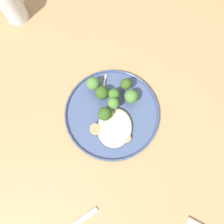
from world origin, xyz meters
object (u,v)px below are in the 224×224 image
object	(u,v)px
broccoli_floret_center_pile	(105,114)
broccoli_floret_front_edge	(102,93)
broccoli_floret_tall_stalk	(93,84)
water_glass	(12,5)
seared_scallop_tiny_bay	(96,129)
seared_scallop_right_edge	(126,138)
seared_scallop_large_seared	(114,111)
broccoli_floret_small_sprig	(126,84)
broccoli_floret_right_tilted	(114,94)
dinner_plate	(112,113)
seared_scallop_left_edge	(116,128)
broccoli_floret_left_leaning	(113,103)
broccoli_floret_beside_noodles	(131,96)

from	to	relation	value
broccoli_floret_center_pile	broccoli_floret_front_edge	xyz separation A→B (m)	(-0.06, -0.02, -0.01)
broccoli_floret_tall_stalk	water_glass	bearing A→B (deg)	-126.44
seared_scallop_tiny_bay	seared_scallop_right_edge	xyz separation A→B (m)	(0.01, 0.09, -0.00)
seared_scallop_large_seared	broccoli_floret_small_sprig	bearing A→B (deg)	163.01
seared_scallop_large_seared	seared_scallop_right_edge	size ratio (longest dim) A/B	0.79
broccoli_floret_right_tilted	broccoli_floret_small_sprig	bearing A→B (deg)	139.78
broccoli_floret_center_pile	broccoli_floret_front_edge	size ratio (longest dim) A/B	1.10
dinner_plate	seared_scallop_left_edge	xyz separation A→B (m)	(0.05, 0.02, 0.01)
broccoli_floret_front_edge	broccoli_floret_tall_stalk	xyz separation A→B (m)	(-0.02, -0.03, 0.00)
broccoli_floret_right_tilted	broccoli_floret_left_leaning	distance (m)	0.03
broccoli_floret_left_leaning	water_glass	xyz separation A→B (m)	(-0.29, -0.39, 0.00)
broccoli_floret_tall_stalk	broccoli_floret_left_leaning	bearing A→B (deg)	53.18
broccoli_floret_tall_stalk	broccoli_floret_beside_noodles	bearing A→B (deg)	79.87
seared_scallop_tiny_bay	broccoli_floret_front_edge	bearing A→B (deg)	179.40
seared_scallop_large_seared	broccoli_floret_beside_noodles	bearing A→B (deg)	135.69
broccoli_floret_right_tilted	broccoli_floret_left_leaning	bearing A→B (deg)	5.81
seared_scallop_left_edge	seared_scallop_tiny_bay	xyz separation A→B (m)	(0.01, -0.06, -0.00)
seared_scallop_left_edge	broccoli_floret_front_edge	world-z (taller)	broccoli_floret_front_edge
broccoli_floret_small_sprig	seared_scallop_tiny_bay	bearing A→B (deg)	-25.27
dinner_plate	broccoli_floret_small_sprig	xyz separation A→B (m)	(-0.08, 0.03, 0.04)
seared_scallop_large_seared	broccoli_floret_right_tilted	bearing A→B (deg)	-171.78
broccoli_floret_front_edge	dinner_plate	bearing A→B (deg)	38.95
broccoli_floret_small_sprig	broccoli_floret_left_leaning	xyz separation A→B (m)	(0.07, -0.03, 0.00)
broccoli_floret_beside_noodles	broccoli_floret_center_pile	distance (m)	0.10
seared_scallop_right_edge	broccoli_floret_front_edge	xyz separation A→B (m)	(-0.12, -0.09, 0.02)
dinner_plate	seared_scallop_tiny_bay	bearing A→B (deg)	-33.07
seared_scallop_large_seared	water_glass	distance (m)	0.50
broccoli_floret_beside_noodles	broccoli_floret_front_edge	bearing A→B (deg)	-88.11
dinner_plate	broccoli_floret_small_sprig	bearing A→B (deg)	160.93
seared_scallop_right_edge	broccoli_floret_beside_noodles	world-z (taller)	broccoli_floret_beside_noodles
seared_scallop_large_seared	broccoli_floret_front_edge	bearing A→B (deg)	-135.80
broccoli_floret_right_tilted	broccoli_floret_small_sprig	size ratio (longest dim) A/B	0.96
seared_scallop_left_edge	broccoli_floret_center_pile	size ratio (longest dim) A/B	0.47
broccoli_floret_right_tilted	broccoli_floret_front_edge	xyz separation A→B (m)	(0.00, -0.04, -0.00)
seared_scallop_left_edge	broccoli_floret_beside_noodles	distance (m)	0.10
broccoli_floret_right_tilted	dinner_plate	bearing A→B (deg)	2.38
broccoli_floret_right_tilted	water_glass	size ratio (longest dim) A/B	0.46
broccoli_floret_left_leaning	seared_scallop_tiny_bay	bearing A→B (deg)	-26.95
seared_scallop_left_edge	broccoli_floret_tall_stalk	xyz separation A→B (m)	(-0.12, -0.09, 0.02)
dinner_plate	water_glass	size ratio (longest dim) A/B	2.50
seared_scallop_large_seared	broccoli_floret_center_pile	xyz separation A→B (m)	(0.02, -0.02, 0.03)
seared_scallop_tiny_bay	broccoli_floret_left_leaning	world-z (taller)	broccoli_floret_left_leaning
seared_scallop_tiny_bay	broccoli_floret_small_sprig	distance (m)	0.16
broccoli_floret_center_pile	water_glass	distance (m)	0.49
broccoli_floret_beside_noodles	broccoli_floret_right_tilted	bearing A→B (deg)	-87.86
dinner_plate	water_glass	xyz separation A→B (m)	(-0.31, -0.39, 0.04)
dinner_plate	broccoli_floret_small_sprig	world-z (taller)	broccoli_floret_small_sprig
seared_scallop_tiny_bay	broccoli_floret_right_tilted	bearing A→B (deg)	161.04
seared_scallop_left_edge	broccoli_floret_small_sprig	distance (m)	0.13
broccoli_floret_front_edge	broccoli_floret_left_leaning	bearing A→B (deg)	54.09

